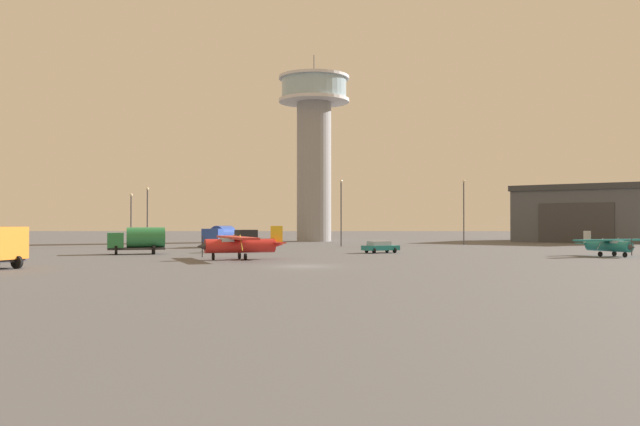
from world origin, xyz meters
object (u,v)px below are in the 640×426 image
at_px(truck_fuel_tanker_green, 138,239).
at_px(light_post_centre, 341,207).
at_px(airplane_teal, 608,245).
at_px(control_tower, 314,138).
at_px(truck_fuel_tanker_blue, 220,235).
at_px(light_post_east, 147,211).
at_px(car_teal, 380,247).
at_px(light_post_north, 131,214).
at_px(truck_flatbed_black, 242,241).
at_px(light_post_west, 464,207).
at_px(airplane_red, 241,244).

relative_size(truck_fuel_tanker_green, light_post_centre, 0.67).
xyz_separation_m(airplane_teal, truck_fuel_tanker_green, (-50.26, 4.52, 0.42)).
distance_m(control_tower, airplane_teal, 65.05).
relative_size(truck_fuel_tanker_green, truck_fuel_tanker_blue, 1.03).
xyz_separation_m(light_post_east, light_post_centre, (27.94, 1.38, 0.62)).
distance_m(airplane_teal, light_post_east, 61.20).
bearing_deg(truck_fuel_tanker_blue, car_teal, 69.46).
height_order(airplane_teal, truck_fuel_tanker_green, truck_fuel_tanker_green).
relative_size(truck_fuel_tanker_green, car_teal, 1.44).
bearing_deg(light_post_north, light_post_centre, 1.16).
bearing_deg(truck_flatbed_black, truck_fuel_tanker_blue, 170.56).
xyz_separation_m(control_tower, light_post_east, (-23.57, -27.54, -13.99)).
bearing_deg(truck_flatbed_black, light_post_west, 98.44).
xyz_separation_m(truck_flatbed_black, car_teal, (16.34, -3.51, -0.54)).
height_order(light_post_east, light_post_north, light_post_east).
height_order(truck_fuel_tanker_blue, light_post_north, light_post_north).
bearing_deg(light_post_north, airplane_red, -58.89).
xyz_separation_m(airplane_red, truck_fuel_tanker_blue, (-6.84, 31.05, 0.19)).
distance_m(airplane_red, light_post_centre, 35.77).
xyz_separation_m(car_teal, light_post_west, (15.34, 27.50, 5.22)).
relative_size(control_tower, airplane_red, 3.23).
relative_size(light_post_north, light_post_centre, 0.79).
relative_size(airplane_red, truck_flatbed_black, 1.61).
xyz_separation_m(truck_fuel_tanker_blue, car_teal, (21.22, -17.46, -0.94)).
bearing_deg(light_post_east, light_post_north, 163.46).
bearing_deg(truck_fuel_tanker_green, light_post_west, -160.96).
height_order(car_teal, light_post_centre, light_post_centre).
xyz_separation_m(control_tower, truck_flatbed_black, (-7.99, -43.03, -17.82)).
xyz_separation_m(truck_fuel_tanker_green, truck_flatbed_black, (10.83, 6.51, -0.37)).
bearing_deg(light_post_west, car_teal, -119.15).
height_order(airplane_red, truck_fuel_tanker_blue, airplane_red).
xyz_separation_m(control_tower, light_post_centre, (4.36, -26.16, -13.37)).
distance_m(truck_fuel_tanker_blue, light_post_centre, 17.93).
xyz_separation_m(airplane_red, car_teal, (14.38, 13.59, -0.76)).
bearing_deg(truck_fuel_tanker_blue, truck_flatbed_black, 38.17).
bearing_deg(light_post_east, light_post_centre, 2.83).
bearing_deg(light_post_centre, light_post_north, -178.84).
relative_size(control_tower, truck_fuel_tanker_blue, 5.44).
bearing_deg(truck_flatbed_black, light_post_centre, 115.10).
bearing_deg(truck_flatbed_black, airplane_red, -22.13).
relative_size(airplane_red, truck_fuel_tanker_blue, 1.68).
bearing_deg(light_post_east, car_teal, -30.75).
distance_m(airplane_teal, truck_fuel_tanker_green, 50.46).
xyz_separation_m(airplane_red, truck_flatbed_black, (-1.97, 17.10, -0.22)).
distance_m(airplane_teal, light_post_west, 36.18).
xyz_separation_m(truck_fuel_tanker_blue, light_post_east, (-10.71, 1.54, 3.43)).
relative_size(control_tower, car_teal, 7.60).
height_order(airplane_teal, truck_fuel_tanker_blue, truck_fuel_tanker_blue).
relative_size(airplane_teal, light_post_east, 1.01).
bearing_deg(light_post_north, light_post_east, -16.54).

